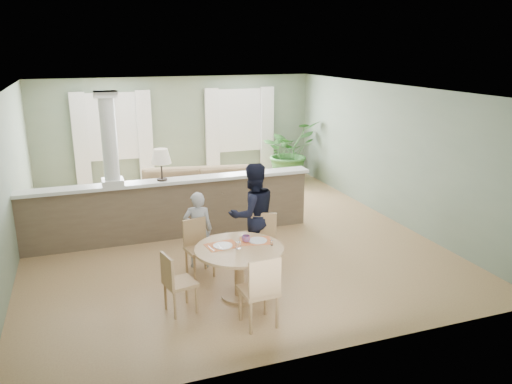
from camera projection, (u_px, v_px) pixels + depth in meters
name	position (u px, v px, depth m)	size (l,w,h in m)	color
ground	(223.00, 235.00, 9.36)	(8.00, 8.00, 0.00)	tan
room_shell	(211.00, 134.00, 9.41)	(7.02, 8.02, 2.71)	gray
pony_wall	(167.00, 201.00, 9.03)	(5.32, 0.38, 2.70)	#73604A
sofa	(200.00, 193.00, 10.44)	(3.14, 1.23, 0.92)	olive
houseplant	(289.00, 152.00, 12.90)	(1.42, 1.23, 1.58)	#2F6227
dining_table	(239.00, 258.00, 6.90)	(1.23, 1.23, 0.84)	tan
chair_far_boy	(198.00, 245.00, 7.66)	(0.46, 0.46, 0.87)	tan
chair_far_man	(263.00, 241.00, 7.72)	(0.56, 0.56, 0.93)	tan
chair_near	(261.00, 288.00, 6.15)	(0.46, 0.46, 0.97)	tan
chair_side	(175.00, 280.00, 6.52)	(0.46, 0.46, 0.84)	tan
child_person	(198.00, 230.00, 7.87)	(0.45, 0.30, 1.25)	#A09FA4
man_person	(253.00, 214.00, 7.93)	(0.81, 0.63, 1.67)	black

